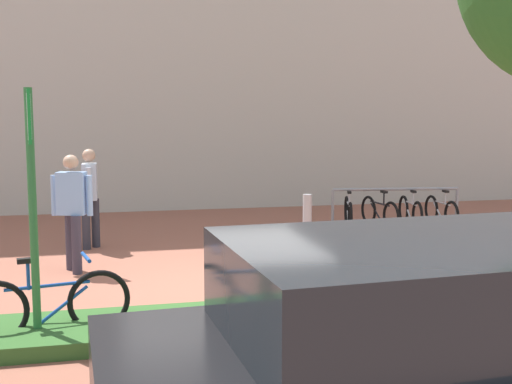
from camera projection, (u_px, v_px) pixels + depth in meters
ground_plane at (218, 289)px, 8.36m from camera, size 60.00×60.00×0.00m
building_facade at (164, 4)px, 15.42m from camera, size 28.00×1.20×10.00m
planter_strip at (212, 323)px, 6.71m from camera, size 7.00×1.10×0.16m
parking_sign_post at (32, 179)px, 6.14m from camera, size 0.08×0.36×2.54m
bike_at_sign at (49, 305)px, 6.45m from camera, size 1.66×0.49×0.86m
bike_rack_cluster at (395, 211)px, 12.97m from camera, size 2.64×1.79×0.83m
bollard_steel at (307, 219)px, 11.23m from camera, size 0.16×0.16×0.90m
person_shirt_white at (72, 205)px, 9.17m from camera, size 0.59×0.43×1.72m
person_shirt_blue at (90, 192)px, 10.84m from camera, size 0.29×0.61×1.72m
car_black_suv at (450, 365)px, 3.83m from camera, size 4.41×2.24×1.54m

